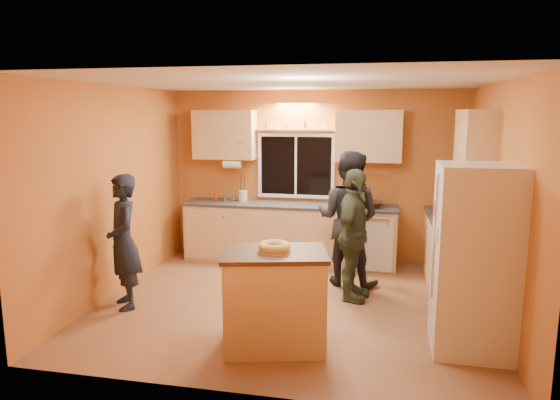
% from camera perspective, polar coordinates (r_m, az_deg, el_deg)
% --- Properties ---
extents(ground, '(4.50, 4.50, 0.00)m').
position_cam_1_polar(ground, '(6.12, 1.36, -11.74)').
color(ground, brown).
rests_on(ground, ground).
extents(room_shell, '(4.54, 4.04, 2.61)m').
position_cam_1_polar(room_shell, '(6.11, 3.22, 3.88)').
color(room_shell, '#BD6C30').
rests_on(room_shell, ground).
extents(back_counter, '(4.23, 0.62, 0.90)m').
position_cam_1_polar(back_counter, '(7.59, 3.77, -3.88)').
color(back_counter, tan).
rests_on(back_counter, ground).
extents(right_counter, '(0.62, 1.84, 0.90)m').
position_cam_1_polar(right_counter, '(6.43, 19.71, -7.01)').
color(right_counter, tan).
rests_on(right_counter, ground).
extents(refrigerator, '(0.72, 0.70, 1.80)m').
position_cam_1_polar(refrigerator, '(5.07, 21.34, -6.36)').
color(refrigerator, silver).
rests_on(refrigerator, ground).
extents(island, '(1.12, 0.89, 0.96)m').
position_cam_1_polar(island, '(4.92, -0.66, -11.21)').
color(island, tan).
rests_on(island, ground).
extents(bundt_pastry, '(0.31, 0.31, 0.09)m').
position_cam_1_polar(bundt_pastry, '(4.75, -0.67, -5.37)').
color(bundt_pastry, tan).
rests_on(bundt_pastry, island).
extents(person_left, '(0.65, 0.68, 1.57)m').
position_cam_1_polar(person_left, '(6.07, -17.45, -4.58)').
color(person_left, black).
rests_on(person_left, ground).
extents(person_center, '(1.01, 0.87, 1.78)m').
position_cam_1_polar(person_center, '(6.62, 7.80, -2.11)').
color(person_center, black).
rests_on(person_center, ground).
extents(person_right, '(0.56, 1.00, 1.61)m').
position_cam_1_polar(person_right, '(6.08, 8.38, -4.03)').
color(person_right, '#2D3421').
rests_on(person_right, ground).
extents(mixing_bowl, '(0.41, 0.41, 0.09)m').
position_cam_1_polar(mixing_bowl, '(7.40, 10.28, -0.46)').
color(mixing_bowl, black).
rests_on(mixing_bowl, back_counter).
extents(utensil_crock, '(0.14, 0.14, 0.17)m').
position_cam_1_polar(utensil_crock, '(7.75, -4.27, 0.45)').
color(utensil_crock, beige).
rests_on(utensil_crock, back_counter).
extents(potted_plant, '(0.32, 0.29, 0.33)m').
position_cam_1_polar(potted_plant, '(5.55, 20.79, -3.17)').
color(potted_plant, gray).
rests_on(potted_plant, right_counter).
extents(red_box, '(0.18, 0.15, 0.07)m').
position_cam_1_polar(red_box, '(6.11, 20.07, -3.21)').
color(red_box, '#AF311B').
rests_on(red_box, right_counter).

